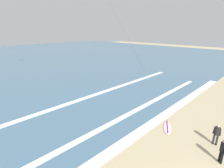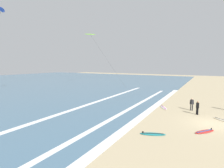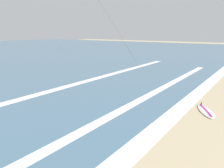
{
  "view_description": "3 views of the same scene",
  "coord_description": "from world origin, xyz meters",
  "px_view_note": "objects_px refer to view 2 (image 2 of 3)",
  "views": [
    {
      "loc": [
        -7.72,
        0.24,
        7.73
      ],
      "look_at": [
        1.59,
        9.58,
        3.42
      ],
      "focal_mm": 26.84,
      "sensor_mm": 36.0,
      "label": 1
    },
    {
      "loc": [
        -18.71,
        0.51,
        5.8
      ],
      "look_at": [
        -2.02,
        10.06,
        3.56
      ],
      "focal_mm": 27.18,
      "sensor_mm": 36.0,
      "label": 2
    },
    {
      "loc": [
        -7.57,
        3.4,
        4.14
      ],
      "look_at": [
        -0.29,
        8.56,
        1.94
      ],
      "focal_mm": 34.39,
      "sensor_mm": 36.0,
      "label": 3
    }
  ],
  "objects_px": {
    "surfer_right_near": "(197,107)",
    "kite_lime_far_left": "(90,35)",
    "surfer_background_far": "(192,103)",
    "surfboard_foreground_flat": "(204,132)",
    "surfboard_right_spare": "(153,134)",
    "surfboard_left_pile": "(223,120)",
    "kite_blue_high_right": "(1,10)",
    "surfboard_near_water": "(164,107)"
  },
  "relations": [
    {
      "from": "surfboard_near_water",
      "to": "kite_lime_far_left",
      "type": "height_order",
      "value": "kite_lime_far_left"
    },
    {
      "from": "surfboard_left_pile",
      "to": "kite_lime_far_left",
      "type": "xyz_separation_m",
      "value": [
        19.64,
        31.71,
        14.2
      ]
    },
    {
      "from": "surfer_background_far",
      "to": "surfboard_near_water",
      "type": "bearing_deg",
      "value": 97.19
    },
    {
      "from": "kite_blue_high_right",
      "to": "kite_lime_far_left",
      "type": "xyz_separation_m",
      "value": [
        22.64,
        -2.52,
        -1.09
      ]
    },
    {
      "from": "surfboard_left_pile",
      "to": "surfboard_right_spare",
      "type": "bearing_deg",
      "value": 143.05
    },
    {
      "from": "surfboard_right_spare",
      "to": "surfboard_left_pile",
      "type": "height_order",
      "value": "same"
    },
    {
      "from": "surfboard_foreground_flat",
      "to": "surfboard_left_pile",
      "type": "xyz_separation_m",
      "value": [
        4.36,
        -1.62,
        0.0
      ]
    },
    {
      "from": "surfer_right_near",
      "to": "surfer_background_far",
      "type": "bearing_deg",
      "value": 24.03
    },
    {
      "from": "surfer_right_near",
      "to": "surfboard_foreground_flat",
      "type": "distance_m",
      "value": 5.5
    },
    {
      "from": "surfer_background_far",
      "to": "surfboard_left_pile",
      "type": "distance_m",
      "value": 4.26
    },
    {
      "from": "surfboard_foreground_flat",
      "to": "surfboard_right_spare",
      "type": "height_order",
      "value": "same"
    },
    {
      "from": "surfer_right_near",
      "to": "kite_blue_high_right",
      "type": "relative_size",
      "value": 0.1
    },
    {
      "from": "surfer_right_near",
      "to": "surfboard_foreground_flat",
      "type": "xyz_separation_m",
      "value": [
        -5.35,
        -0.88,
        -0.91
      ]
    },
    {
      "from": "surfer_right_near",
      "to": "kite_lime_far_left",
      "type": "xyz_separation_m",
      "value": [
        18.65,
        29.22,
        13.29
      ]
    },
    {
      "from": "kite_lime_far_left",
      "to": "surfer_right_near",
      "type": "bearing_deg",
      "value": -122.55
    },
    {
      "from": "surfboard_left_pile",
      "to": "surfer_background_far",
      "type": "bearing_deg",
      "value": 50.85
    },
    {
      "from": "surfboard_foreground_flat",
      "to": "kite_lime_far_left",
      "type": "distance_m",
      "value": 41.03
    },
    {
      "from": "surfer_right_near",
      "to": "surfboard_left_pile",
      "type": "xyz_separation_m",
      "value": [
        -0.99,
        -2.49,
        -0.91
      ]
    },
    {
      "from": "surfboard_left_pile",
      "to": "surfboard_near_water",
      "type": "bearing_deg",
      "value": 71.5
    },
    {
      "from": "surfboard_left_pile",
      "to": "surfboard_near_water",
      "type": "height_order",
      "value": "same"
    },
    {
      "from": "surfboard_right_spare",
      "to": "kite_blue_high_right",
      "type": "height_order",
      "value": "kite_blue_high_right"
    },
    {
      "from": "surfboard_left_pile",
      "to": "kite_blue_high_right",
      "type": "distance_m",
      "value": 37.62
    },
    {
      "from": "surfboard_near_water",
      "to": "surfer_right_near",
      "type": "bearing_deg",
      "value": -106.52
    },
    {
      "from": "surfer_right_near",
      "to": "surfboard_foreground_flat",
      "type": "bearing_deg",
      "value": -170.67
    },
    {
      "from": "surfboard_foreground_flat",
      "to": "kite_blue_high_right",
      "type": "bearing_deg",
      "value": 87.61
    },
    {
      "from": "surfer_right_near",
      "to": "surfboard_right_spare",
      "type": "distance_m",
      "value": 8.62
    },
    {
      "from": "surfer_right_near",
      "to": "surfboard_left_pile",
      "type": "height_order",
      "value": "surfer_right_near"
    },
    {
      "from": "surfer_background_far",
      "to": "surfboard_foreground_flat",
      "type": "bearing_deg",
      "value": -167.04
    },
    {
      "from": "surfboard_foreground_flat",
      "to": "kite_blue_high_right",
      "type": "xyz_separation_m",
      "value": [
        1.36,
        32.62,
        15.3
      ]
    },
    {
      "from": "surfer_background_far",
      "to": "surfboard_right_spare",
      "type": "bearing_deg",
      "value": 167.73
    },
    {
      "from": "surfboard_right_spare",
      "to": "kite_blue_high_right",
      "type": "distance_m",
      "value": 32.95
    },
    {
      "from": "kite_blue_high_right",
      "to": "kite_lime_far_left",
      "type": "distance_m",
      "value": 22.81
    },
    {
      "from": "surfboard_near_water",
      "to": "surfboard_left_pile",
      "type": "bearing_deg",
      "value": -108.5
    },
    {
      "from": "surfer_background_far",
      "to": "kite_lime_far_left",
      "type": "height_order",
      "value": "kite_lime_far_left"
    },
    {
      "from": "surfer_right_near",
      "to": "kite_blue_high_right",
      "type": "xyz_separation_m",
      "value": [
        -3.99,
        31.74,
        14.39
      ]
    },
    {
      "from": "kite_blue_high_right",
      "to": "kite_lime_far_left",
      "type": "relative_size",
      "value": 1.07
    },
    {
      "from": "surfboard_foreground_flat",
      "to": "kite_blue_high_right",
      "type": "distance_m",
      "value": 36.06
    },
    {
      "from": "surfer_right_near",
      "to": "kite_lime_far_left",
      "type": "distance_m",
      "value": 37.13
    },
    {
      "from": "surfboard_near_water",
      "to": "surfer_background_far",
      "type": "bearing_deg",
      "value": -82.81
    },
    {
      "from": "kite_blue_high_right",
      "to": "surfboard_left_pile",
      "type": "bearing_deg",
      "value": -84.99
    },
    {
      "from": "surfboard_right_spare",
      "to": "kite_blue_high_right",
      "type": "relative_size",
      "value": 0.14
    },
    {
      "from": "surfer_right_near",
      "to": "surfer_background_far",
      "type": "distance_m",
      "value": 1.79
    }
  ]
}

